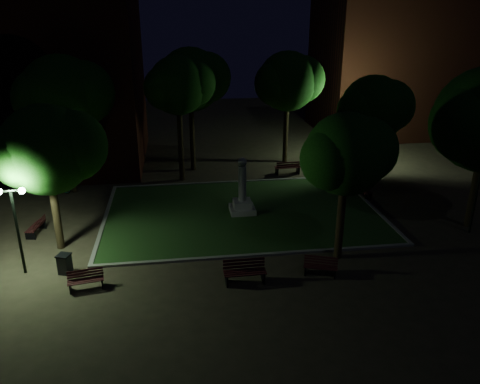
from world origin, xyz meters
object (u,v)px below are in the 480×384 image
Objects in this scene: bench_west_near at (86,280)px; bench_right_side at (361,190)px; bench_near_right at (321,267)px; bicycle at (59,187)px; monument at (242,197)px; bench_near_left at (245,272)px; bench_left_side at (36,227)px; trash_bin at (65,264)px; bench_far_side at (288,168)px.

bench_west_near is 0.93× the size of bench_right_side.
bicycle is at bearing 158.64° from bench_near_right.
bench_right_side is at bearing 11.39° from monument.
bench_near_right is at bearing -11.47° from bench_west_near.
bench_right_side is (8.55, 8.73, -0.07)m from bench_near_left.
bench_near_left is 6.55m from bench_west_near.
bench_left_side is 1.68× the size of trash_bin.
bicycle is (-15.15, -1.62, -0.05)m from bench_far_side.
bench_far_side is at bearing 126.40° from bench_left_side.
bench_far_side is 15.24m from bicycle.
bench_near_left reaches higher than bench_left_side.
trash_bin reaches higher than bench_left_side.
bench_near_right is at bearing 1.45° from bench_near_left.
bicycle is (-18.59, 3.21, 0.01)m from bench_right_side.
bench_right_side is 1.77× the size of trash_bin.
bench_left_side is 18.63m from bench_right_side.
bench_right_side is at bearing 19.03° from bench_west_near.
bench_right_side is at bearing -85.69° from bicycle.
bench_near_left is (-0.95, -7.20, -0.50)m from monument.
trash_bin is at bearing 95.53° from bench_right_side.
bench_west_near is 0.82× the size of bench_far_side.
trash_bin is (-7.63, 1.78, 0.00)m from bench_near_left.
bench_near_left reaches higher than bench_west_near.
bench_near_right is at bearing -117.31° from bicycle.
bench_left_side reaches higher than bench_near_right.
bench_near_left is at bearing 117.89° from bench_right_side.
bench_left_side is at bearing 23.27° from bench_far_side.
monument reaches higher than bench_near_right.
bicycle is at bearing 156.68° from monument.
trash_bin is at bearing 37.66° from bench_left_side.
bench_left_side is at bearing 117.97° from trash_bin.
bench_right_side is (15.09, 8.31, 0.02)m from bench_west_near.
bench_far_side reaches higher than bench_near_left.
monument is at bearing -99.23° from bicycle.
bench_near_left is 1.17× the size of bench_near_right.
monument reaches higher than bench_west_near.
bench_near_right is 11.10m from trash_bin.
bench_west_near is 17.22m from bench_right_side.
bench_right_side is at bearing 23.25° from trash_bin.
bicycle reaches higher than bench_near_right.
bicycle is at bearing 97.11° from bench_west_near.
trash_bin is at bearing -147.71° from monument.
bench_near_left is 0.98× the size of bench_far_side.
bench_right_side reaches higher than bicycle.
bench_near_right is 1.67× the size of trash_bin.
bench_west_near is 1.65× the size of trash_bin.
bench_near_left is 1.97× the size of trash_bin.
bench_near_left is 12.22m from bench_right_side.
bench_left_side is 16.78m from bench_far_side.
bench_right_side is 1.04× the size of bicycle.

